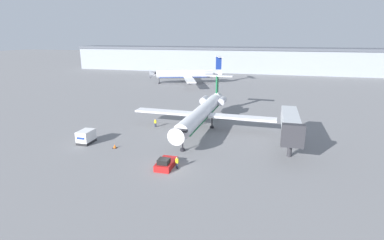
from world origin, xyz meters
TOP-DOWN VIEW (x-y plane):
  - ground_plane at (0.00, 0.00)m, footprint 600.00×600.00m
  - terminal_building at (0.00, 120.00)m, footprint 180.00×16.80m
  - airplane_main at (0.54, 20.07)m, footprint 29.11×31.16m
  - pushback_tug at (-0.46, 0.58)m, footprint 2.23×4.26m
  - luggage_cart at (-17.41, 6.57)m, footprint 2.12×3.21m
  - worker_near_tug at (1.21, 0.61)m, footprint 0.40×0.24m
  - worker_by_wing at (-9.09, 18.58)m, footprint 0.40×0.24m
  - traffic_cone_left at (-11.35, 5.57)m, footprint 0.70×0.70m
  - airplane_parked_far_left at (-18.28, 76.13)m, footprint 28.30×34.33m
  - jet_bridge at (16.98, 12.24)m, footprint 3.20×14.31m

SIDE VIEW (x-z plane):
  - ground_plane at x=0.00m, z-range 0.00..0.00m
  - traffic_cone_left at x=-11.35m, z-range -0.02..0.66m
  - pushback_tug at x=-0.46m, z-range -0.23..1.39m
  - worker_by_wing at x=-9.09m, z-range 0.04..1.76m
  - worker_near_tug at x=1.21m, z-range 0.04..1.76m
  - luggage_cart at x=-17.41m, z-range 0.00..2.31m
  - airplane_main at x=0.54m, z-range -1.06..8.03m
  - airplane_parked_far_left at x=-18.28m, z-range -1.56..8.85m
  - jet_bridge at x=16.98m, z-range 1.36..7.55m
  - terminal_building at x=0.00m, z-range 0.03..12.40m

